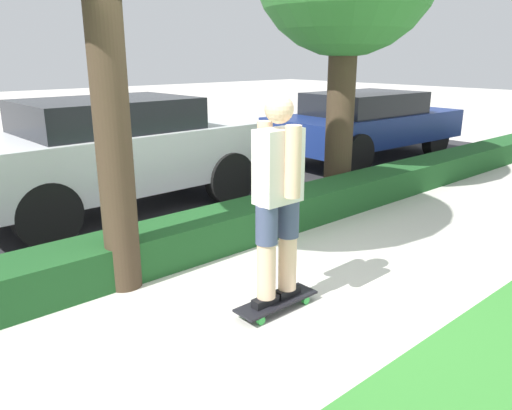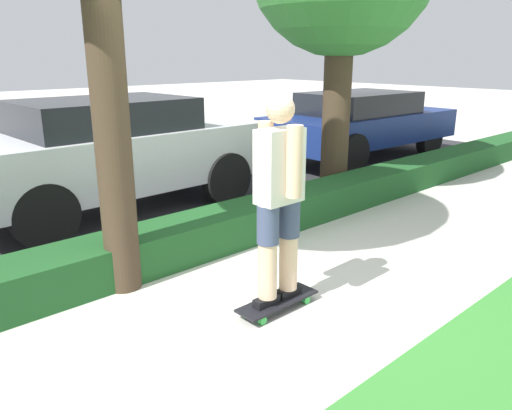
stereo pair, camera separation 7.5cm
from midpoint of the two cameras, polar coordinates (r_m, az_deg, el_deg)
ground_plane at (r=4.53m, az=6.07°, el=-10.78°), size 60.00×60.00×0.00m
street_asphalt at (r=7.76m, az=-17.73°, el=0.38°), size 18.29×5.00×0.01m
hedge_row at (r=5.54m, az=-6.32°, el=-3.23°), size 18.29×0.60×0.41m
skateboard at (r=4.32m, az=1.98°, el=-10.99°), size 0.77×0.24×0.09m
skater_person at (r=3.98m, az=2.11°, el=1.01°), size 0.50×0.44×1.72m
parked_car_middle at (r=7.09m, az=-16.29°, el=5.95°), size 4.22×1.83×1.54m
parked_car_rear at (r=10.58m, az=11.72°, el=9.22°), size 4.42×1.90×1.38m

